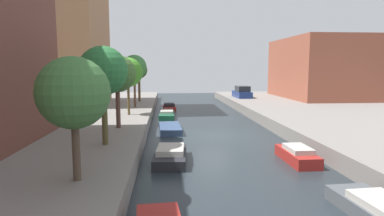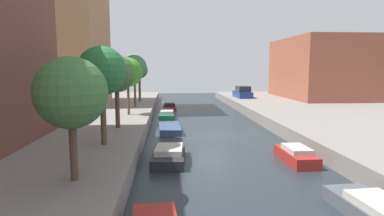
{
  "view_description": "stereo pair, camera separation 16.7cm",
  "coord_description": "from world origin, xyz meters",
  "px_view_note": "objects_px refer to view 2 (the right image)",
  "views": [
    {
      "loc": [
        -3.54,
        -24.13,
        5.17
      ],
      "look_at": [
        -0.93,
        8.18,
        1.12
      ],
      "focal_mm": 30.13,
      "sensor_mm": 36.0,
      "label": 1
    },
    {
      "loc": [
        -3.37,
        -24.15,
        5.17
      ],
      "look_at": [
        -0.93,
        8.18,
        1.12
      ],
      "focal_mm": 30.13,
      "sensor_mm": 36.0,
      "label": 2
    }
  ],
  "objects_px": {
    "street_tree_3": "(128,72)",
    "moored_boat_left_5": "(170,107)",
    "street_tree_4": "(134,67)",
    "street_tree_5": "(139,71)",
    "apartment_tower_far": "(56,11)",
    "street_tree_1": "(102,71)",
    "moored_boat_left_2": "(169,155)",
    "street_tree_0": "(71,93)",
    "parked_car": "(243,93)",
    "moored_boat_right_2": "(296,155)",
    "moored_boat_left_3": "(170,129)",
    "moored_boat_left_4": "(167,115)",
    "moored_boat_right_1": "(376,210)",
    "low_block_right": "(321,68)",
    "street_tree_2": "(116,74)"
  },
  "relations": [
    {
      "from": "apartment_tower_far",
      "to": "parked_car",
      "type": "relative_size",
      "value": 4.74
    },
    {
      "from": "moored_boat_left_5",
      "to": "moored_boat_right_2",
      "type": "bearing_deg",
      "value": -73.48
    },
    {
      "from": "apartment_tower_far",
      "to": "moored_boat_left_3",
      "type": "bearing_deg",
      "value": -45.57
    },
    {
      "from": "street_tree_4",
      "to": "street_tree_5",
      "type": "xyz_separation_m",
      "value": [
        0.0,
        5.85,
        -0.38
      ]
    },
    {
      "from": "street_tree_0",
      "to": "street_tree_1",
      "type": "bearing_deg",
      "value": 90.0
    },
    {
      "from": "moored_boat_right_1",
      "to": "moored_boat_left_4",
      "type": "bearing_deg",
      "value": 107.07
    },
    {
      "from": "moored_boat_left_2",
      "to": "street_tree_3",
      "type": "bearing_deg",
      "value": 107.1
    },
    {
      "from": "street_tree_3",
      "to": "moored_boat_left_5",
      "type": "bearing_deg",
      "value": 71.04
    },
    {
      "from": "street_tree_3",
      "to": "moored_boat_left_4",
      "type": "xyz_separation_m",
      "value": [
        3.4,
        4.36,
        -4.44
      ]
    },
    {
      "from": "parked_car",
      "to": "moored_boat_right_2",
      "type": "bearing_deg",
      "value": -97.22
    },
    {
      "from": "street_tree_1",
      "to": "moored_boat_left_3",
      "type": "xyz_separation_m",
      "value": [
        3.63,
        8.28,
        -4.72
      ]
    },
    {
      "from": "street_tree_4",
      "to": "street_tree_3",
      "type": "bearing_deg",
      "value": -90.0
    },
    {
      "from": "apartment_tower_far",
      "to": "moored_boat_left_5",
      "type": "height_order",
      "value": "apartment_tower_far"
    },
    {
      "from": "moored_boat_right_2",
      "to": "moored_boat_right_1",
      "type": "bearing_deg",
      "value": -89.77
    },
    {
      "from": "low_block_right",
      "to": "street_tree_0",
      "type": "relative_size",
      "value": 3.25
    },
    {
      "from": "street_tree_3",
      "to": "moored_boat_left_5",
      "type": "xyz_separation_m",
      "value": [
        3.72,
        10.84,
        -4.43
      ]
    },
    {
      "from": "street_tree_0",
      "to": "moored_boat_right_2",
      "type": "xyz_separation_m",
      "value": [
        10.54,
        4.85,
        -3.86
      ]
    },
    {
      "from": "moored_boat_left_3",
      "to": "moored_boat_right_1",
      "type": "xyz_separation_m",
      "value": [
        6.94,
        -15.94,
        0.09
      ]
    },
    {
      "from": "apartment_tower_far",
      "to": "moored_boat_left_5",
      "type": "distance_m",
      "value": 17.12
    },
    {
      "from": "apartment_tower_far",
      "to": "street_tree_0",
      "type": "relative_size",
      "value": 4.62
    },
    {
      "from": "street_tree_0",
      "to": "street_tree_1",
      "type": "height_order",
      "value": "street_tree_1"
    },
    {
      "from": "street_tree_1",
      "to": "street_tree_4",
      "type": "relative_size",
      "value": 0.96
    },
    {
      "from": "moored_boat_left_3",
      "to": "moored_boat_left_5",
      "type": "height_order",
      "value": "moored_boat_left_5"
    },
    {
      "from": "street_tree_2",
      "to": "parked_car",
      "type": "xyz_separation_m",
      "value": [
        14.09,
        22.27,
        -3.06
      ]
    },
    {
      "from": "street_tree_2",
      "to": "moored_boat_right_2",
      "type": "height_order",
      "value": "street_tree_2"
    },
    {
      "from": "street_tree_1",
      "to": "street_tree_2",
      "type": "relative_size",
      "value": 1.05
    },
    {
      "from": "apartment_tower_far",
      "to": "moored_boat_left_4",
      "type": "distance_m",
      "value": 17.77
    },
    {
      "from": "street_tree_1",
      "to": "moored_boat_right_2",
      "type": "xyz_separation_m",
      "value": [
        10.54,
        -0.81,
        -4.59
      ]
    },
    {
      "from": "street_tree_0",
      "to": "moored_boat_left_2",
      "type": "height_order",
      "value": "street_tree_0"
    },
    {
      "from": "street_tree_4",
      "to": "moored_boat_right_2",
      "type": "height_order",
      "value": "street_tree_4"
    },
    {
      "from": "street_tree_2",
      "to": "street_tree_5",
      "type": "relative_size",
      "value": 1.03
    },
    {
      "from": "street_tree_4",
      "to": "low_block_right",
      "type": "bearing_deg",
      "value": 20.08
    },
    {
      "from": "moored_boat_left_2",
      "to": "street_tree_1",
      "type": "bearing_deg",
      "value": 176.28
    },
    {
      "from": "street_tree_3",
      "to": "street_tree_4",
      "type": "relative_size",
      "value": 0.92
    },
    {
      "from": "street_tree_0",
      "to": "apartment_tower_far",
      "type": "bearing_deg",
      "value": 108.69
    },
    {
      "from": "apartment_tower_far",
      "to": "parked_car",
      "type": "xyz_separation_m",
      "value": [
        23.2,
        5.92,
        -9.95
      ]
    },
    {
      "from": "street_tree_5",
      "to": "moored_boat_left_5",
      "type": "xyz_separation_m",
      "value": [
        3.72,
        -0.88,
        -4.49
      ]
    },
    {
      "from": "moored_boat_left_2",
      "to": "moored_boat_left_4",
      "type": "distance_m",
      "value": 15.91
    },
    {
      "from": "moored_boat_right_2",
      "to": "moored_boat_left_5",
      "type": "bearing_deg",
      "value": 106.52
    },
    {
      "from": "moored_boat_left_2",
      "to": "moored_boat_left_5",
      "type": "xyz_separation_m",
      "value": [
        0.17,
        22.39,
        -0.02
      ]
    },
    {
      "from": "moored_boat_left_4",
      "to": "moored_boat_right_2",
      "type": "relative_size",
      "value": 1.18
    },
    {
      "from": "street_tree_2",
      "to": "street_tree_4",
      "type": "relative_size",
      "value": 0.91
    },
    {
      "from": "apartment_tower_far",
      "to": "street_tree_2",
      "type": "bearing_deg",
      "value": -60.84
    },
    {
      "from": "apartment_tower_far",
      "to": "street_tree_4",
      "type": "xyz_separation_m",
      "value": [
        9.12,
        -4.09,
        -6.42
      ]
    },
    {
      "from": "moored_boat_left_2",
      "to": "moored_boat_left_5",
      "type": "relative_size",
      "value": 1.14
    },
    {
      "from": "street_tree_1",
      "to": "moored_boat_right_1",
      "type": "xyz_separation_m",
      "value": [
        10.57,
        -7.66,
        -4.63
      ]
    },
    {
      "from": "moored_boat_left_3",
      "to": "moored_boat_right_1",
      "type": "relative_size",
      "value": 1.09
    },
    {
      "from": "street_tree_3",
      "to": "moored_boat_left_4",
      "type": "bearing_deg",
      "value": 52.06
    },
    {
      "from": "apartment_tower_far",
      "to": "street_tree_4",
      "type": "height_order",
      "value": "apartment_tower_far"
    },
    {
      "from": "street_tree_4",
      "to": "moored_boat_right_2",
      "type": "xyz_separation_m",
      "value": [
        10.54,
        -18.0,
        -4.83
      ]
    }
  ]
}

